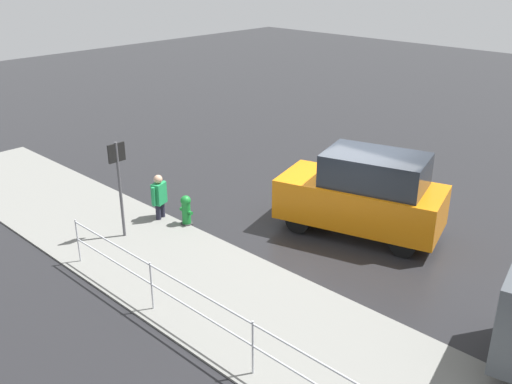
# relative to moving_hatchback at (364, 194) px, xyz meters

# --- Properties ---
(ground_plane) EXTENTS (60.00, 60.00, 0.00)m
(ground_plane) POSITION_rel_moving_hatchback_xyz_m (0.38, 0.09, -1.03)
(ground_plane) COLOR black
(kerb_strip) EXTENTS (24.00, 3.20, 0.04)m
(kerb_strip) POSITION_rel_moving_hatchback_xyz_m (0.38, 4.29, -1.01)
(kerb_strip) COLOR slate
(kerb_strip) RESTS_ON ground
(moving_hatchback) EXTENTS (4.21, 2.69, 2.06)m
(moving_hatchback) POSITION_rel_moving_hatchback_xyz_m (0.00, 0.00, 0.00)
(moving_hatchback) COLOR orange
(moving_hatchback) RESTS_ON ground
(fire_hydrant) EXTENTS (0.42, 0.31, 0.80)m
(fire_hydrant) POSITION_rel_moving_hatchback_xyz_m (3.42, 2.70, -0.63)
(fire_hydrant) COLOR #197A2D
(fire_hydrant) RESTS_ON ground
(pedestrian) EXTENTS (0.34, 0.55, 1.22)m
(pedestrian) POSITION_rel_moving_hatchback_xyz_m (4.17, 2.94, -0.34)
(pedestrian) COLOR #1E8C4C
(pedestrian) RESTS_ON ground
(metal_railing) EXTENTS (8.00, 0.04, 1.05)m
(metal_railing) POSITION_rel_moving_hatchback_xyz_m (-0.32, 5.55, -0.29)
(metal_railing) COLOR #B7BABF
(metal_railing) RESTS_ON ground
(sign_post) EXTENTS (0.07, 0.44, 2.40)m
(sign_post) POSITION_rel_moving_hatchback_xyz_m (4.00, 4.16, 0.55)
(sign_post) COLOR #4C4C51
(sign_post) RESTS_ON ground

